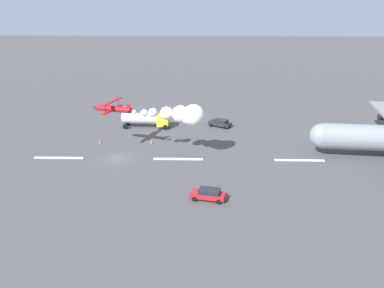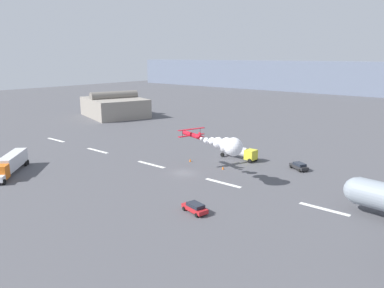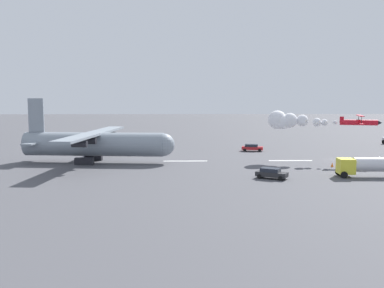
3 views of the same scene
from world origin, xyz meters
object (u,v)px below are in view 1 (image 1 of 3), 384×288
Objects in this scene: traffic_cone_far at (151,141)px; fuel_tanker_truck at (146,119)px; traffic_cone_near at (100,141)px; stunt_biplane_red at (179,114)px; airport_staff_sedan at (220,123)px; followme_car_yellow at (208,194)px.

fuel_tanker_truck is at bearing 102.40° from traffic_cone_far.
stunt_biplane_red is at bearing -25.67° from traffic_cone_near.
traffic_cone_far is (-12.42, -9.99, -0.44)m from airport_staff_sedan.
fuel_tanker_truck reaches higher than traffic_cone_near.
stunt_biplane_red reaches higher than traffic_cone_near.
followme_car_yellow is 23.43m from traffic_cone_far.
stunt_biplane_red reaches higher than fuel_tanker_truck.
stunt_biplane_red is at bearing 107.76° from followme_car_yellow.
airport_staff_sedan is 6.27× the size of traffic_cone_far.
airport_staff_sedan is at bearing 85.33° from followme_car_yellow.
airport_staff_sedan is at bearing 66.96° from stunt_biplane_red.
stunt_biplane_red is 18.45m from fuel_tanker_truck.
traffic_cone_far is (2.01, -9.14, -1.37)m from fuel_tanker_truck.
fuel_tanker_truck is at bearing 52.09° from traffic_cone_near.
traffic_cone_far is (-5.25, 6.86, -7.00)m from stunt_biplane_red.
traffic_cone_near is at bearing -127.91° from fuel_tanker_truck.
airport_staff_sedan is (7.16, 16.84, -6.56)m from stunt_biplane_red.
stunt_biplane_red is 19.44m from airport_staff_sedan.
traffic_cone_near is 1.00× the size of traffic_cone_far.
stunt_biplane_red is 16.47m from followme_car_yellow.
stunt_biplane_red is 3.98× the size of airport_staff_sedan.
traffic_cone_near is at bearing -155.18° from airport_staff_sedan.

